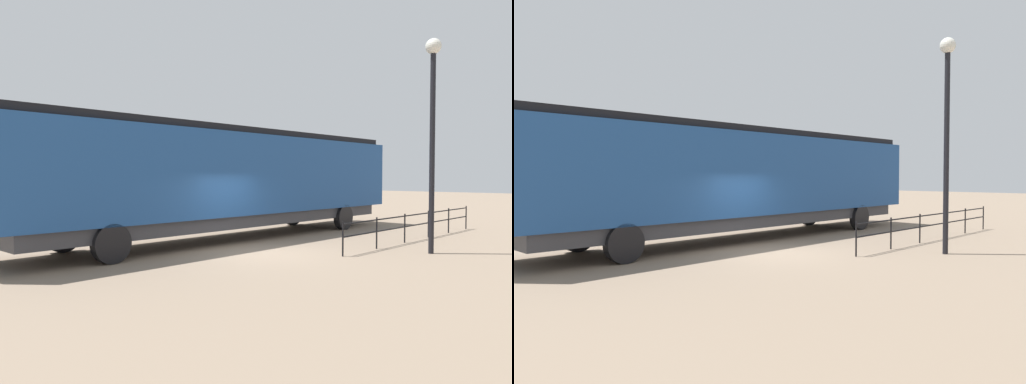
{
  "view_description": "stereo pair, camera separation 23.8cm",
  "coord_description": "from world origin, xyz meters",
  "views": [
    {
      "loc": [
        9.94,
        -10.9,
        2.38
      ],
      "look_at": [
        -0.96,
        0.76,
        1.85
      ],
      "focal_mm": 33.79,
      "sensor_mm": 36.0,
      "label": 1
    },
    {
      "loc": [
        10.12,
        -10.74,
        2.38
      ],
      "look_at": [
        -0.96,
        0.76,
        1.85
      ],
      "focal_mm": 33.79,
      "sensor_mm": 36.0,
      "label": 2
    }
  ],
  "objects": [
    {
      "name": "ground_plane",
      "position": [
        0.0,
        0.0,
        0.0
      ],
      "size": [
        120.0,
        120.0,
        0.0
      ],
      "primitive_type": "plane",
      "color": "#84705B"
    },
    {
      "name": "lamp_post",
      "position": [
        3.84,
        3.49,
        4.38
      ],
      "size": [
        0.47,
        0.47,
        6.54
      ],
      "color": "black",
      "rests_on": "ground_plane"
    },
    {
      "name": "platform_fence",
      "position": [
        2.16,
        6.19,
        0.68
      ],
      "size": [
        0.05,
        10.07,
        1.03
      ],
      "color": "black",
      "rests_on": "ground_plane"
    },
    {
      "name": "locomotive",
      "position": [
        -3.2,
        2.09,
        2.32
      ],
      "size": [
        3.19,
        17.85,
        4.12
      ],
      "color": "navy",
      "rests_on": "ground_plane"
    }
  ]
}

